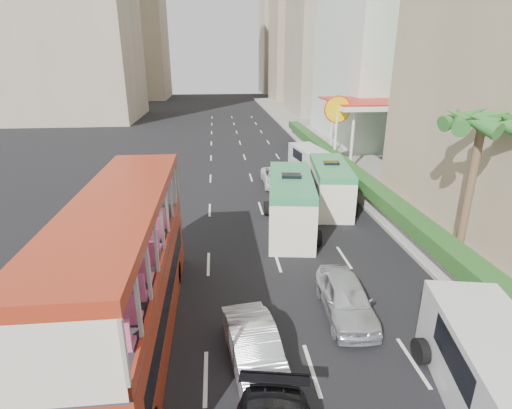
{
  "coord_description": "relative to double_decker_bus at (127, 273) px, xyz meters",
  "views": [
    {
      "loc": [
        -3.05,
        -11.41,
        8.86
      ],
      "look_at": [
        -1.5,
        4.0,
        3.2
      ],
      "focal_mm": 28.0,
      "sensor_mm": 36.0,
      "label": 1
    }
  ],
  "objects": [
    {
      "name": "ground_plane",
      "position": [
        6.0,
        0.0,
        -2.53
      ],
      "size": [
        200.0,
        200.0,
        0.0
      ],
      "primitive_type": "plane",
      "color": "black",
      "rests_on": "ground"
    },
    {
      "name": "double_decker_bus",
      "position": [
        0.0,
        0.0,
        0.0
      ],
      "size": [
        2.5,
        11.0,
        5.06
      ],
      "primitive_type": "cube",
      "color": "#A22D17",
      "rests_on": "ground"
    },
    {
      "name": "car_silver_lane_a",
      "position": [
        3.88,
        -1.66,
        -2.53
      ],
      "size": [
        1.95,
        4.17,
        1.32
      ],
      "primitive_type": "imported",
      "rotation": [
        0.0,
        0.0,
        0.14
      ],
      "color": "silver",
      "rests_on": "ground"
    },
    {
      "name": "car_silver_lane_b",
      "position": [
        7.45,
        0.63,
        -2.53
      ],
      "size": [
        1.8,
        4.14,
        1.39
      ],
      "primitive_type": "imported",
      "rotation": [
        0.0,
        0.0,
        -0.04
      ],
      "color": "silver",
      "rests_on": "ground"
    },
    {
      "name": "van_asset",
      "position": [
        7.33,
        16.71,
        -2.53
      ],
      "size": [
        2.1,
        4.48,
        1.24
      ],
      "primitive_type": "imported",
      "rotation": [
        0.0,
        0.0,
        -0.01
      ],
      "color": "silver",
      "rests_on": "ground"
    },
    {
      "name": "minibus_near",
      "position": [
        6.84,
        8.59,
        -1.04
      ],
      "size": [
        3.18,
        6.97,
        2.98
      ],
      "primitive_type": "cube",
      "rotation": [
        0.0,
        0.0,
        -0.14
      ],
      "color": "silver",
      "rests_on": "ground"
    },
    {
      "name": "minibus_far",
      "position": [
        9.98,
        11.97,
        -1.15
      ],
      "size": [
        2.88,
        6.43,
        2.75
      ],
      "primitive_type": "cube",
      "rotation": [
        0.0,
        0.0,
        -0.13
      ],
      "color": "silver",
      "rests_on": "ground"
    },
    {
      "name": "panel_van_near",
      "position": [
        9.99,
        -3.75,
        -1.43
      ],
      "size": [
        3.25,
        5.84,
        2.2
      ],
      "primitive_type": "cube",
      "rotation": [
        0.0,
        0.0,
        -0.2
      ],
      "color": "silver",
      "rests_on": "ground"
    },
    {
      "name": "panel_van_far",
      "position": [
        10.59,
        20.77,
        -1.56
      ],
      "size": [
        2.58,
        5.06,
        1.94
      ],
      "primitive_type": "cube",
      "rotation": [
        0.0,
        0.0,
        0.14
      ],
      "color": "silver",
      "rests_on": "ground"
    },
    {
      "name": "sidewalk",
      "position": [
        15.0,
        25.0,
        -2.44
      ],
      "size": [
        6.0,
        120.0,
        0.18
      ],
      "primitive_type": "cube",
      "color": "#99968C",
      "rests_on": "ground"
    },
    {
      "name": "kerb_wall",
      "position": [
        12.2,
        14.0,
        -1.85
      ],
      "size": [
        0.3,
        44.0,
        1.0
      ],
      "primitive_type": "cube",
      "color": "silver",
      "rests_on": "sidewalk"
    },
    {
      "name": "hedge",
      "position": [
        12.2,
        14.0,
        -1.0
      ],
      "size": [
        1.1,
        44.0,
        0.7
      ],
      "primitive_type": "cube",
      "color": "#2D6626",
      "rests_on": "kerb_wall"
    },
    {
      "name": "palm_tree",
      "position": [
        13.8,
        4.0,
        0.85
      ],
      "size": [
        0.36,
        0.36,
        6.4
      ],
      "primitive_type": "cylinder",
      "color": "brown",
      "rests_on": "sidewalk"
    },
    {
      "name": "shell_station",
      "position": [
        16.0,
        23.0,
        0.22
      ],
      "size": [
        6.5,
        8.0,
        5.5
      ],
      "primitive_type": "cube",
      "color": "silver",
      "rests_on": "ground"
    },
    {
      "name": "tower_far_b",
      "position": [
        23.0,
        104.0,
        17.47
      ],
      "size": [
        14.0,
        14.0,
        40.0
      ],
      "primitive_type": "cube",
      "color": "tan",
      "rests_on": "ground"
    }
  ]
}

